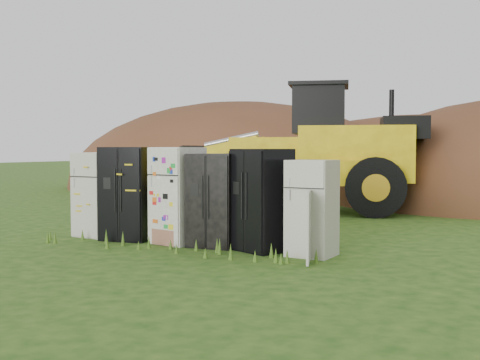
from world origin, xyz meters
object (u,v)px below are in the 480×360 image
(fridge_sticker, at_px, (178,195))
(fridge_open_door, at_px, (312,208))
(fridge_leftmost, at_px, (98,194))
(fridge_black_right, at_px, (262,200))
(wheel_loader, at_px, (287,148))
(fridge_black_side, at_px, (129,193))
(fridge_dark_mid, at_px, (215,200))

(fridge_sticker, relative_size, fridge_open_door, 1.13)
(fridge_leftmost, relative_size, fridge_black_right, 0.96)
(fridge_leftmost, xyz_separation_m, wheel_loader, (1.51, 6.73, 1.00))
(fridge_black_side, bearing_deg, wheel_loader, 75.96)
(fridge_dark_mid, height_order, fridge_open_door, fridge_dark_mid)
(fridge_sticker, bearing_deg, wheel_loader, 104.75)
(fridge_black_side, bearing_deg, fridge_leftmost, 165.97)
(fridge_leftmost, relative_size, fridge_open_door, 1.07)
(fridge_sticker, distance_m, wheel_loader, 6.84)
(fridge_open_door, bearing_deg, fridge_black_right, 177.96)
(fridge_sticker, height_order, fridge_dark_mid, fridge_sticker)
(fridge_dark_mid, relative_size, wheel_loader, 0.23)
(fridge_dark_mid, relative_size, fridge_black_right, 0.95)
(fridge_leftmost, bearing_deg, wheel_loader, 80.52)
(fridge_black_side, height_order, fridge_open_door, fridge_black_side)
(fridge_leftmost, height_order, fridge_sticker, fridge_sticker)
(fridge_black_right, bearing_deg, fridge_dark_mid, -157.42)
(fridge_leftmost, distance_m, wheel_loader, 6.97)
(fridge_open_door, bearing_deg, wheel_loader, 118.64)
(fridge_dark_mid, height_order, wheel_loader, wheel_loader)
(fridge_leftmost, relative_size, fridge_sticker, 0.94)
(fridge_sticker, height_order, fridge_black_right, fridge_sticker)
(fridge_dark_mid, distance_m, fridge_open_door, 2.02)
(fridge_black_side, bearing_deg, fridge_open_door, -8.97)
(fridge_dark_mid, bearing_deg, fridge_open_door, -7.79)
(fridge_dark_mid, distance_m, wheel_loader, 6.96)
(fridge_sticker, xyz_separation_m, fridge_open_door, (2.87, -0.06, -0.11))
(fridge_leftmost, bearing_deg, fridge_dark_mid, 3.04)
(fridge_leftmost, distance_m, fridge_open_door, 4.94)
(fridge_black_side, distance_m, wheel_loader, 6.90)
(fridge_sticker, distance_m, fridge_open_door, 2.87)
(fridge_black_side, distance_m, fridge_open_door, 4.04)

